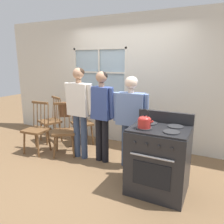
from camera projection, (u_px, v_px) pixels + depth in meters
The scene contains 13 objects.
ground_plane at pixel (94, 169), 3.70m from camera, with size 16.00×16.00×0.00m, color brown.
wall_back at pixel (129, 82), 4.59m from camera, with size 6.40×0.16×2.70m.
chair_by_window at pixel (64, 131), 4.19m from camera, with size 0.57×0.56×1.00m.
chair_near_wall at pixel (51, 121), 4.89m from camera, with size 0.55×0.54×1.00m.
chair_center_cluster at pixel (81, 123), 4.71m from camera, with size 0.57×0.57×1.00m.
chair_near_stove at pixel (37, 130), 4.28m from camera, with size 0.45×0.43×1.00m.
person_elderly_left at pixel (79, 105), 3.92m from camera, with size 0.58×0.23×1.67m.
person_teen_center at pixel (102, 109), 3.78m from camera, with size 0.51×0.24×1.61m.
person_adult_right at pixel (131, 113), 3.59m from camera, with size 0.61×0.24×1.54m.
stove at pixel (158, 159), 2.98m from camera, with size 0.78×0.68×1.08m.
kettle at pixel (144, 121), 2.82m from camera, with size 0.21×0.17×0.25m.
potted_plant at pixel (90, 93), 4.98m from camera, with size 0.17×0.17×0.25m.
handbag at pixel (65, 110), 4.33m from camera, with size 0.25×0.25×0.31m.
Camera 1 is at (1.79, -2.88, 1.79)m, focal length 35.00 mm.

